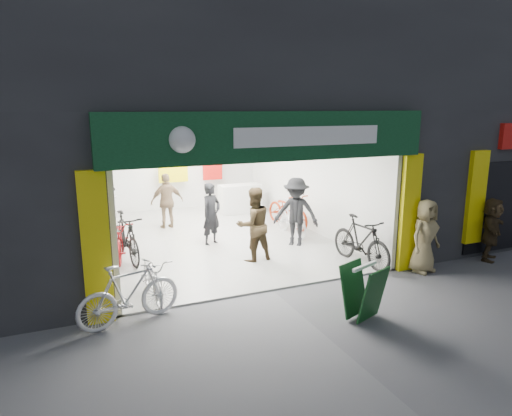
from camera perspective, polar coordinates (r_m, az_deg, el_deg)
ground at (r=9.21m, az=2.16°, el=-10.32°), size 60.00×60.00×0.00m
building at (r=13.46m, az=-3.43°, el=15.69°), size 17.00×10.27×8.00m
bike_left_front at (r=8.96m, az=-12.77°, el=-8.37°), size 0.59×1.63×0.85m
bike_left_midfront at (r=11.11m, az=-15.94°, el=-3.57°), size 0.83×2.00×1.17m
bike_left_midback at (r=11.41m, az=-16.50°, el=-3.67°), size 0.98×1.96×0.98m
bike_left_back at (r=14.46m, az=-18.03°, el=-0.21°), size 0.52×1.78×1.07m
bike_right_front at (r=10.73m, az=13.00°, el=-4.05°), size 0.72×1.94×1.14m
bike_right_mid at (r=13.78m, az=3.99°, el=-0.27°), size 0.96×2.07×1.04m
bike_right_back at (r=12.90m, az=4.41°, el=-1.23°), size 0.51×1.70×1.02m
parked_bike at (r=8.01m, az=-15.57°, el=-10.23°), size 1.86×0.95×1.08m
customer_a at (r=11.93m, az=-5.60°, el=-0.81°), size 0.72×0.64×1.66m
customer_b at (r=10.61m, az=-0.30°, el=-2.13°), size 0.92×0.74×1.77m
customer_c at (r=11.81m, az=5.01°, el=-0.57°), size 1.33×1.27×1.81m
customer_d at (r=13.71m, az=-11.05°, el=0.80°), size 1.01×0.48×1.67m
pedestrian_near at (r=10.63m, az=20.37°, el=-3.30°), size 0.89×0.67×1.63m
pedestrian_far at (r=12.10m, az=27.36°, el=-2.39°), size 1.38×1.18×1.50m
sandwich_board at (r=8.10m, az=13.27°, el=-9.98°), size 0.79×0.80×0.95m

